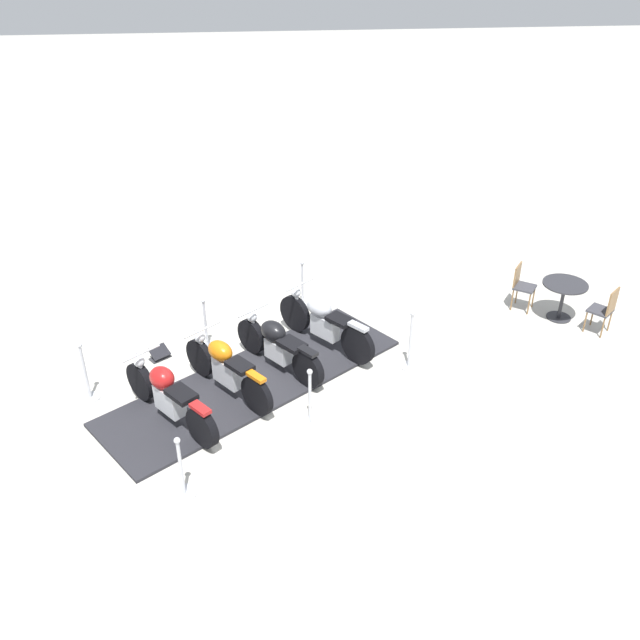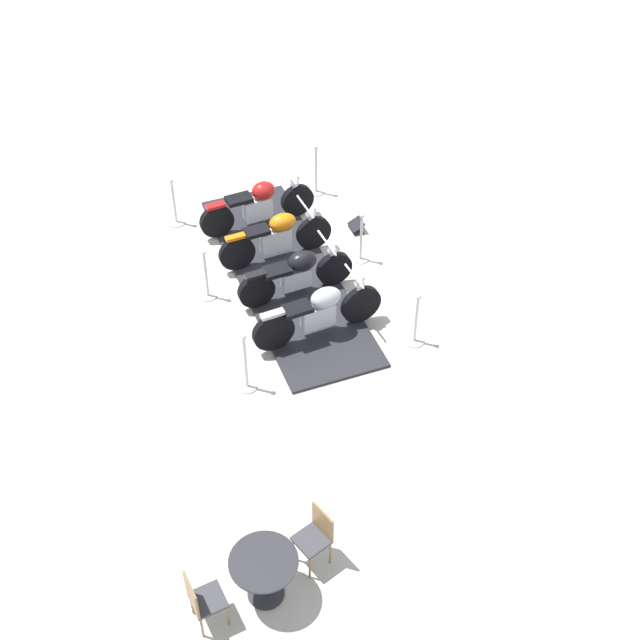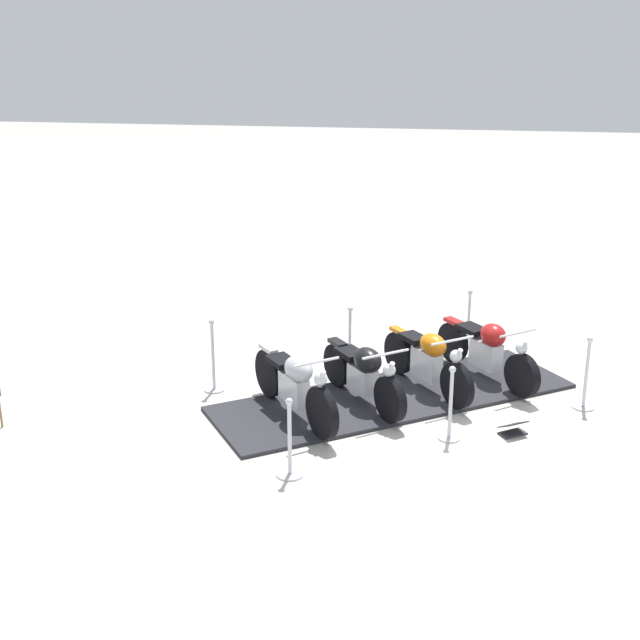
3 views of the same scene
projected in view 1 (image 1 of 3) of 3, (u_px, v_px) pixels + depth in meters
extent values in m
plane|color=beige|center=(255.00, 382.00, 11.71)|extent=(80.00, 80.00, 0.00)
cube|color=#28282D|center=(255.00, 381.00, 11.70)|extent=(4.54, 5.41, 0.05)
cylinder|color=black|center=(295.00, 313.00, 12.90)|extent=(0.62, 0.54, 0.71)
cylinder|color=black|center=(358.00, 345.00, 11.95)|extent=(0.62, 0.54, 0.71)
cube|color=silver|center=(325.00, 327.00, 12.41)|extent=(0.57, 0.52, 0.41)
ellipsoid|color=#B7BAC1|center=(319.00, 307.00, 12.31)|extent=(0.62, 0.60, 0.34)
cube|color=black|center=(340.00, 320.00, 12.03)|extent=(0.56, 0.54, 0.08)
cube|color=#B7BAC1|center=(358.00, 326.00, 11.75)|extent=(0.39, 0.35, 0.06)
cylinder|color=silver|center=(297.00, 301.00, 12.70)|extent=(0.25, 0.23, 0.61)
cylinder|color=silver|center=(300.00, 285.00, 12.47)|extent=(0.45, 0.53, 0.04)
sphere|color=silver|center=(296.00, 292.00, 12.64)|extent=(0.18, 0.18, 0.18)
cylinder|color=black|center=(252.00, 336.00, 12.27)|extent=(0.59, 0.51, 0.65)
cylinder|color=black|center=(308.00, 369.00, 11.38)|extent=(0.59, 0.51, 0.65)
cube|color=silver|center=(279.00, 350.00, 11.81)|extent=(0.54, 0.50, 0.37)
ellipsoid|color=black|center=(273.00, 331.00, 11.71)|extent=(0.62, 0.60, 0.35)
cube|color=black|center=(292.00, 344.00, 11.45)|extent=(0.57, 0.55, 0.08)
cube|color=black|center=(308.00, 351.00, 11.20)|extent=(0.38, 0.35, 0.06)
cylinder|color=silver|center=(253.00, 324.00, 12.09)|extent=(0.26, 0.23, 0.56)
cylinder|color=silver|center=(255.00, 309.00, 11.87)|extent=(0.49, 0.60, 0.04)
sphere|color=silver|center=(252.00, 317.00, 12.03)|extent=(0.18, 0.18, 0.18)
cylinder|color=black|center=(200.00, 357.00, 11.66)|extent=(0.59, 0.50, 0.67)
cylinder|color=black|center=(257.00, 395.00, 10.75)|extent=(0.59, 0.50, 0.67)
cube|color=silver|center=(227.00, 372.00, 11.17)|extent=(0.56, 0.51, 0.44)
ellipsoid|color=#D16B0F|center=(220.00, 351.00, 11.07)|extent=(0.59, 0.56, 0.32)
cube|color=black|center=(240.00, 366.00, 10.80)|extent=(0.53, 0.51, 0.08)
cube|color=#D16B0F|center=(256.00, 376.00, 10.56)|extent=(0.37, 0.33, 0.06)
cylinder|color=silver|center=(201.00, 345.00, 11.47)|extent=(0.28, 0.24, 0.57)
cylinder|color=silver|center=(202.00, 330.00, 11.24)|extent=(0.49, 0.59, 0.04)
sphere|color=silver|center=(200.00, 338.00, 11.40)|extent=(0.18, 0.18, 0.18)
cylinder|color=black|center=(141.00, 381.00, 11.09)|extent=(0.59, 0.51, 0.65)
cylinder|color=black|center=(202.00, 427.00, 10.10)|extent=(0.59, 0.51, 0.65)
cube|color=silver|center=(170.00, 400.00, 10.56)|extent=(0.57, 0.53, 0.42)
ellipsoid|color=#AD1919|center=(162.00, 378.00, 10.46)|extent=(0.57, 0.55, 0.35)
cube|color=black|center=(181.00, 394.00, 10.19)|extent=(0.57, 0.55, 0.08)
cube|color=#AD1919|center=(200.00, 408.00, 9.91)|extent=(0.38, 0.35, 0.06)
cylinder|color=silver|center=(141.00, 369.00, 10.90)|extent=(0.27, 0.24, 0.56)
cylinder|color=silver|center=(141.00, 354.00, 10.68)|extent=(0.46, 0.55, 0.04)
sphere|color=silver|center=(139.00, 362.00, 10.84)|extent=(0.18, 0.18, 0.18)
cylinder|color=silver|center=(310.00, 422.00, 10.78)|extent=(0.31, 0.31, 0.03)
cylinder|color=silver|center=(310.00, 398.00, 10.53)|extent=(0.05, 0.05, 0.92)
sphere|color=silver|center=(310.00, 372.00, 10.28)|extent=(0.09, 0.09, 0.09)
cylinder|color=silver|center=(303.00, 306.00, 13.96)|extent=(0.34, 0.34, 0.03)
cylinder|color=silver|center=(302.00, 285.00, 13.71)|extent=(0.05, 0.05, 0.92)
sphere|color=silver|center=(302.00, 263.00, 13.46)|extent=(0.09, 0.09, 0.09)
cylinder|color=silver|center=(208.00, 347.00, 12.64)|extent=(0.31, 0.31, 0.03)
cylinder|color=silver|center=(206.00, 325.00, 12.39)|extent=(0.05, 0.05, 0.93)
sphere|color=silver|center=(203.00, 301.00, 12.13)|extent=(0.09, 0.09, 0.09)
cylinder|color=silver|center=(408.00, 366.00, 12.10)|extent=(0.32, 0.32, 0.03)
cylinder|color=silver|center=(411.00, 341.00, 11.82)|extent=(0.05, 0.05, 1.03)
sphere|color=silver|center=(413.00, 314.00, 11.54)|extent=(0.09, 0.09, 0.09)
cylinder|color=silver|center=(184.00, 493.00, 9.46)|extent=(0.35, 0.35, 0.03)
cylinder|color=silver|center=(181.00, 468.00, 9.22)|extent=(0.05, 0.05, 0.91)
sphere|color=silver|center=(177.00, 440.00, 8.97)|extent=(0.09, 0.09, 0.09)
cylinder|color=silver|center=(91.00, 397.00, 11.32)|extent=(0.33, 0.33, 0.03)
cylinder|color=silver|center=(85.00, 373.00, 11.06)|extent=(0.05, 0.05, 0.99)
sphere|color=silver|center=(79.00, 345.00, 10.78)|extent=(0.09, 0.09, 0.09)
cube|color=#333338|center=(160.00, 358.00, 12.33)|extent=(0.38, 0.41, 0.02)
cube|color=black|center=(159.00, 352.00, 12.26)|extent=(0.40, 0.42, 0.14)
cylinder|color=#2D2D33|center=(558.00, 317.00, 13.56)|extent=(0.48, 0.48, 0.02)
cylinder|color=#2D2D33|center=(562.00, 301.00, 13.36)|extent=(0.07, 0.07, 0.72)
cylinder|color=#2D2D33|center=(565.00, 284.00, 13.17)|extent=(0.86, 0.86, 0.03)
cylinder|color=olive|center=(533.00, 297.00, 13.81)|extent=(0.03, 0.03, 0.47)
cylinder|color=olive|center=(529.00, 304.00, 13.56)|extent=(0.03, 0.03, 0.47)
cylinder|color=olive|center=(517.00, 293.00, 13.96)|extent=(0.03, 0.03, 0.47)
cylinder|color=olive|center=(512.00, 300.00, 13.71)|extent=(0.03, 0.03, 0.47)
cube|color=#3F3F47|center=(525.00, 287.00, 13.63)|extent=(0.56, 0.56, 0.04)
cube|color=olive|center=(517.00, 275.00, 13.59)|extent=(0.34, 0.26, 0.43)
cylinder|color=olive|center=(585.00, 322.00, 13.01)|extent=(0.03, 0.03, 0.44)
cylinder|color=olive|center=(592.00, 315.00, 13.22)|extent=(0.03, 0.03, 0.44)
cylinder|color=olive|center=(603.00, 328.00, 12.81)|extent=(0.03, 0.03, 0.44)
cylinder|color=olive|center=(610.00, 321.00, 13.03)|extent=(0.03, 0.03, 0.44)
cube|color=#3F3F47|center=(600.00, 310.00, 12.89)|extent=(0.56, 0.56, 0.04)
cube|color=olive|center=(613.00, 302.00, 12.65)|extent=(0.29, 0.32, 0.48)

